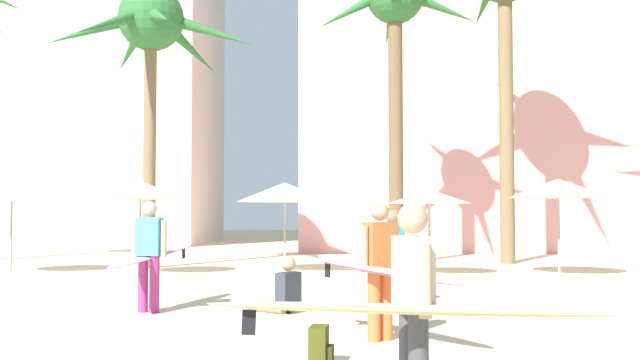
% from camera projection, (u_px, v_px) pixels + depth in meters
% --- Properties ---
extents(hotel_pink, '(18.66, 9.24, 14.14)m').
position_uv_depth(hotel_pink, '(507.00, 92.00, 32.29)').
color(hotel_pink, pink).
rests_on(hotel_pink, ground).
extents(hotel_tower_gray, '(18.32, 10.38, 23.08)m').
position_uv_depth(hotel_tower_gray, '(43.00, 30.00, 38.70)').
color(hotel_tower_gray, beige).
rests_on(hotel_tower_gray, ground).
extents(palm_tree_left, '(5.22, 5.28, 9.33)m').
position_uv_depth(palm_tree_left, '(395.00, 22.00, 22.19)').
color(palm_tree_left, brown).
rests_on(palm_tree_left, ground).
extents(palm_tree_center, '(6.15, 5.56, 8.28)m').
position_uv_depth(palm_tree_center, '(151.00, 33.00, 20.82)').
color(palm_tree_center, brown).
rests_on(palm_tree_center, ground).
extents(cafe_umbrella_0, '(2.11, 2.11, 2.19)m').
position_uv_depth(cafe_umbrella_0, '(429.00, 197.00, 18.03)').
color(cafe_umbrella_0, gray).
rests_on(cafe_umbrella_0, ground).
extents(cafe_umbrella_1, '(2.53, 2.53, 2.47)m').
position_uv_depth(cafe_umbrella_1, '(558.00, 188.00, 18.05)').
color(cafe_umbrella_1, gray).
rests_on(cafe_umbrella_1, ground).
extents(cafe_umbrella_2, '(2.32, 2.32, 2.31)m').
position_uv_depth(cafe_umbrella_2, '(12.00, 194.00, 18.82)').
color(cafe_umbrella_2, gray).
rests_on(cafe_umbrella_2, ground).
extents(cafe_umbrella_4, '(2.22, 2.22, 2.43)m').
position_uv_depth(cafe_umbrella_4, '(141.00, 190.00, 18.31)').
color(cafe_umbrella_4, gray).
rests_on(cafe_umbrella_4, ground).
extents(cafe_umbrella_5, '(2.61, 2.61, 2.42)m').
position_uv_depth(cafe_umbrella_5, '(285.00, 192.00, 19.13)').
color(cafe_umbrella_5, gray).
rests_on(cafe_umbrella_5, ground).
extents(backpack, '(0.27, 0.32, 0.42)m').
position_uv_depth(backpack, '(320.00, 347.00, 7.44)').
color(backpack, '#404212').
rests_on(backpack, ground).
extents(person_near_right, '(1.06, 2.77, 1.79)m').
position_uv_depth(person_near_right, '(151.00, 253.00, 11.61)').
color(person_near_right, '#B7337F').
rests_on(person_near_right, ground).
extents(person_mid_center, '(3.12, 0.93, 1.69)m').
position_uv_depth(person_mid_center, '(415.00, 305.00, 5.38)').
color(person_mid_center, '#3D3D42').
rests_on(person_mid_center, ground).
extents(person_near_left, '(0.91, 0.83, 0.92)m').
position_uv_depth(person_near_left, '(281.00, 292.00, 11.40)').
color(person_near_left, tan).
rests_on(person_near_left, ground).
extents(person_far_right, '(1.95, 2.28, 1.75)m').
position_uv_depth(person_far_right, '(381.00, 267.00, 8.83)').
color(person_far_right, orange).
rests_on(person_far_right, ground).
extents(person_mid_right, '(0.50, 0.49, 1.66)m').
position_uv_depth(person_mid_right, '(393.00, 254.00, 12.13)').
color(person_mid_right, '#3D3D42').
rests_on(person_mid_right, ground).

